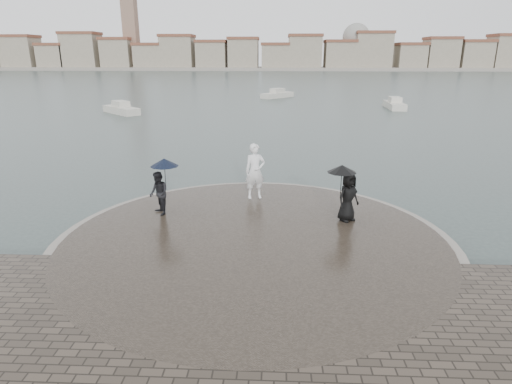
{
  "coord_description": "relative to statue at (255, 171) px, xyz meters",
  "views": [
    {
      "loc": [
        0.64,
        -8.82,
        5.85
      ],
      "look_at": [
        0.0,
        4.8,
        1.45
      ],
      "focal_mm": 30.0,
      "sensor_mm": 36.0,
      "label": 1
    }
  ],
  "objects": [
    {
      "name": "visitor_left",
      "position": [
        -3.26,
        -1.99,
        0.0
      ],
      "size": [
        1.21,
        1.08,
        2.04
      ],
      "color": "black",
      "rests_on": "quay_tip"
    },
    {
      "name": "far_skyline",
      "position": [
        -6.13,
        153.27,
        4.15
      ],
      "size": [
        260.0,
        20.0,
        37.0
      ],
      "color": "gray",
      "rests_on": "ground"
    },
    {
      "name": "kerb_ring",
      "position": [
        0.16,
        -3.94,
        -1.3
      ],
      "size": [
        12.5,
        12.5,
        0.32
      ],
      "primitive_type": "cylinder",
      "color": "gray",
      "rests_on": "ground"
    },
    {
      "name": "boats",
      "position": [
        -0.05,
        35.57,
        -1.08
      ],
      "size": [
        32.86,
        22.89,
        1.5
      ],
      "color": "beige",
      "rests_on": "ground"
    },
    {
      "name": "visitor_right",
      "position": [
        3.23,
        -2.28,
        -0.0
      ],
      "size": [
        1.24,
        1.06,
        1.95
      ],
      "color": "black",
      "rests_on": "quay_tip"
    },
    {
      "name": "ground",
      "position": [
        0.16,
        -7.44,
        -1.46
      ],
      "size": [
        400.0,
        400.0,
        0.0
      ],
      "primitive_type": "plane",
      "color": "#2B3835",
      "rests_on": "ground"
    },
    {
      "name": "statue",
      "position": [
        0.0,
        0.0,
        0.0
      ],
      "size": [
        0.9,
        0.7,
        2.19
      ],
      "primitive_type": "imported",
      "rotation": [
        0.0,
        0.0,
        0.24
      ],
      "color": "white",
      "rests_on": "quay_tip"
    },
    {
      "name": "quay_tip",
      "position": [
        0.16,
        -3.94,
        -1.28
      ],
      "size": [
        11.9,
        11.9,
        0.36
      ],
      "primitive_type": "cylinder",
      "color": "#2D261E",
      "rests_on": "ground"
    }
  ]
}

